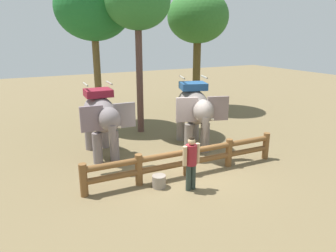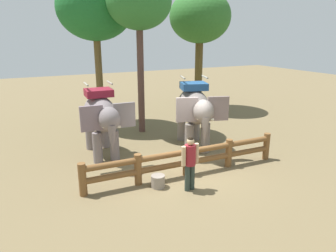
{
  "view_description": "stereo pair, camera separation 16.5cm",
  "coord_description": "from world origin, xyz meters",
  "px_view_note": "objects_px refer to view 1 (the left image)",
  "views": [
    {
      "loc": [
        -5.14,
        -8.75,
        4.73
      ],
      "look_at": [
        0.0,
        1.29,
        1.4
      ],
      "focal_mm": 33.43,
      "sensor_mm": 36.0,
      "label": 1
    },
    {
      "loc": [
        -4.99,
        -8.83,
        4.73
      ],
      "look_at": [
        0.0,
        1.29,
        1.4
      ],
      "focal_mm": 33.43,
      "sensor_mm": 36.0,
      "label": 2
    }
  ],
  "objects_px": {
    "tree_far_right": "(138,3)",
    "log_fence": "(187,158)",
    "elephant_center": "(194,109)",
    "tree_back_center": "(198,18)",
    "tourist_woman_in_black": "(191,159)",
    "elephant_near_left": "(101,117)",
    "feed_bucket": "(159,181)",
    "tree_far_left": "(93,8)"
  },
  "relations": [
    {
      "from": "log_fence",
      "to": "tourist_woman_in_black",
      "type": "height_order",
      "value": "tourist_woman_in_black"
    },
    {
      "from": "tree_far_left",
      "to": "feed_bucket",
      "type": "bearing_deg",
      "value": -92.05
    },
    {
      "from": "elephant_center",
      "to": "feed_bucket",
      "type": "relative_size",
      "value": 8.24
    },
    {
      "from": "elephant_near_left",
      "to": "tree_far_left",
      "type": "xyz_separation_m",
      "value": [
        1.15,
        4.58,
        4.28
      ]
    },
    {
      "from": "tree_far_left",
      "to": "log_fence",
      "type": "bearing_deg",
      "value": -82.72
    },
    {
      "from": "elephant_center",
      "to": "tree_far_left",
      "type": "xyz_separation_m",
      "value": [
        -2.62,
        5.34,
        4.22
      ]
    },
    {
      "from": "log_fence",
      "to": "feed_bucket",
      "type": "distance_m",
      "value": 1.38
    },
    {
      "from": "tree_back_center",
      "to": "tree_far_right",
      "type": "xyz_separation_m",
      "value": [
        -5.17,
        -3.08,
        0.4
      ]
    },
    {
      "from": "elephant_near_left",
      "to": "tree_back_center",
      "type": "height_order",
      "value": "tree_back_center"
    },
    {
      "from": "tree_far_left",
      "to": "tree_back_center",
      "type": "bearing_deg",
      "value": 7.89
    },
    {
      "from": "elephant_center",
      "to": "tourist_woman_in_black",
      "type": "distance_m",
      "value": 3.92
    },
    {
      "from": "tourist_woman_in_black",
      "to": "tree_back_center",
      "type": "relative_size",
      "value": 0.24
    },
    {
      "from": "log_fence",
      "to": "tourist_woman_in_black",
      "type": "xyz_separation_m",
      "value": [
        -0.44,
        -1.0,
        0.42
      ]
    },
    {
      "from": "tourist_woman_in_black",
      "to": "tree_far_left",
      "type": "distance_m",
      "value": 9.91
    },
    {
      "from": "elephant_near_left",
      "to": "tree_far_left",
      "type": "relative_size",
      "value": 0.45
    },
    {
      "from": "elephant_near_left",
      "to": "elephant_center",
      "type": "bearing_deg",
      "value": -11.45
    },
    {
      "from": "tree_far_right",
      "to": "feed_bucket",
      "type": "distance_m",
      "value": 8.46
    },
    {
      "from": "feed_bucket",
      "to": "tree_far_left",
      "type": "bearing_deg",
      "value": 87.95
    },
    {
      "from": "elephant_near_left",
      "to": "tree_back_center",
      "type": "relative_size",
      "value": 0.47
    },
    {
      "from": "elephant_center",
      "to": "tree_back_center",
      "type": "distance_m",
      "value": 8.44
    },
    {
      "from": "elephant_center",
      "to": "tree_back_center",
      "type": "bearing_deg",
      "value": 57.23
    },
    {
      "from": "tree_far_left",
      "to": "tree_back_center",
      "type": "height_order",
      "value": "tree_far_left"
    },
    {
      "from": "elephant_near_left",
      "to": "feed_bucket",
      "type": "bearing_deg",
      "value": -75.83
    },
    {
      "from": "log_fence",
      "to": "tree_back_center",
      "type": "height_order",
      "value": "tree_back_center"
    },
    {
      "from": "elephant_near_left",
      "to": "feed_bucket",
      "type": "relative_size",
      "value": 7.74
    },
    {
      "from": "log_fence",
      "to": "tourist_woman_in_black",
      "type": "distance_m",
      "value": 1.17
    },
    {
      "from": "tree_far_left",
      "to": "tree_far_right",
      "type": "height_order",
      "value": "tree_far_left"
    },
    {
      "from": "log_fence",
      "to": "feed_bucket",
      "type": "height_order",
      "value": "log_fence"
    },
    {
      "from": "elephant_near_left",
      "to": "tourist_woman_in_black",
      "type": "distance_m",
      "value": 4.39
    },
    {
      "from": "tourist_woman_in_black",
      "to": "log_fence",
      "type": "bearing_deg",
      "value": 66.25
    },
    {
      "from": "tree_far_right",
      "to": "feed_bucket",
      "type": "xyz_separation_m",
      "value": [
        -1.77,
        -5.84,
        -5.86
      ]
    },
    {
      "from": "tree_back_center",
      "to": "tree_far_left",
      "type": "bearing_deg",
      "value": -172.11
    },
    {
      "from": "tree_far_left",
      "to": "feed_bucket",
      "type": "relative_size",
      "value": 17.14
    },
    {
      "from": "tree_far_right",
      "to": "feed_bucket",
      "type": "height_order",
      "value": "tree_far_right"
    },
    {
      "from": "tree_far_right",
      "to": "log_fence",
      "type": "bearing_deg",
      "value": -95.39
    },
    {
      "from": "tourist_woman_in_black",
      "to": "tree_far_right",
      "type": "relative_size",
      "value": 0.24
    },
    {
      "from": "tree_back_center",
      "to": "feed_bucket",
      "type": "distance_m",
      "value": 12.55
    },
    {
      "from": "log_fence",
      "to": "tree_far_left",
      "type": "relative_size",
      "value": 0.96
    },
    {
      "from": "log_fence",
      "to": "tree_far_right",
      "type": "relative_size",
      "value": 0.98
    },
    {
      "from": "tourist_woman_in_black",
      "to": "tree_far_left",
      "type": "bearing_deg",
      "value": 93.54
    },
    {
      "from": "tree_back_center",
      "to": "feed_bucket",
      "type": "xyz_separation_m",
      "value": [
        -6.94,
        -8.91,
        -5.47
      ]
    },
    {
      "from": "tourist_woman_in_black",
      "to": "elephant_near_left",
      "type": "bearing_deg",
      "value": 112.71
    }
  ]
}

